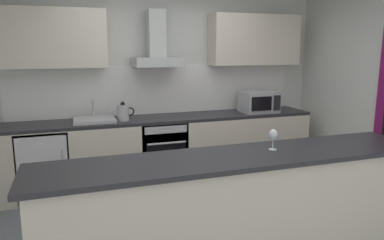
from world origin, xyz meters
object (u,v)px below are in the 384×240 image
Objects in this scene: microwave at (259,102)px; sink at (94,119)px; range_hood at (157,49)px; refrigerator at (45,164)px; wine_glass at (273,136)px; oven at (161,150)px; kettle at (123,112)px.

microwave is 2.27m from sink.
refrigerator is at bearing -174.78° from range_hood.
refrigerator is 1.99m from range_hood.
range_hood is 2.27m from wine_glass.
wine_glass is (1.33, -1.98, 0.15)m from sink.
refrigerator is 1.70× the size of microwave.
microwave is 0.69× the size of range_hood.
oven is 0.96m from sink.
oven is at bearing -0.75° from sink.
microwave reaches higher than refrigerator.
sink is 0.69× the size of range_hood.
microwave is at bearing -0.98° from sink.
kettle is at bearing -7.25° from sink.
refrigerator is 0.79m from sink.
refrigerator is at bearing -178.71° from sink.
kettle is 0.40× the size of range_hood.
oven is at bearing 103.98° from wine_glass.
microwave is 2.16m from wine_glass.
oven is 1.55m from microwave.
sink is 1.73× the size of kettle.
refrigerator is 2.94× the size of kettle.
kettle is at bearing 116.76° from wine_glass.
kettle reaches higher than refrigerator.
microwave is 2.81× the size of wine_glass.
sink reaches higher than kettle.
refrigerator is 4.78× the size of wine_glass.
wine_glass is (-0.94, -1.94, 0.02)m from microwave.
range_hood reaches higher than microwave.
sink is at bearing 179.02° from microwave.
refrigerator is 1.12m from kettle.
wine_glass is (1.94, -1.97, 0.65)m from refrigerator.
range_hood reaches higher than refrigerator.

